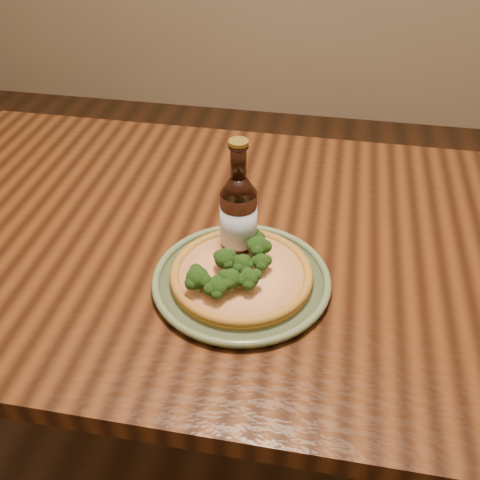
% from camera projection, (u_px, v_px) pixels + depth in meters
% --- Properties ---
extents(table, '(1.60, 0.90, 0.75)m').
position_uv_depth(table, '(256.00, 274.00, 1.18)').
color(table, '#43210E').
rests_on(table, ground).
extents(plate, '(0.32, 0.32, 0.02)m').
position_uv_depth(plate, '(241.00, 280.00, 1.01)').
color(plate, '#566545').
rests_on(plate, table).
extents(pizza, '(0.26, 0.26, 0.07)m').
position_uv_depth(pizza, '(241.00, 273.00, 1.00)').
color(pizza, olive).
rests_on(pizza, plate).
extents(beer_bottle, '(0.07, 0.07, 0.25)m').
position_uv_depth(beer_bottle, '(239.00, 217.00, 1.02)').
color(beer_bottle, black).
rests_on(beer_bottle, table).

